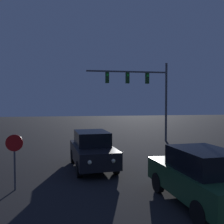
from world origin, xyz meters
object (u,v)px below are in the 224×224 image
at_px(car_near, 201,176).
at_px(car_far, 92,150).
at_px(stop_sign, 14,152).
at_px(traffic_signal_mast, 144,87).

bearing_deg(car_near, car_far, 116.36).
xyz_separation_m(car_near, car_far, (-2.97, 5.19, 0.00)).
xyz_separation_m(car_far, stop_sign, (-3.21, -2.68, 0.52)).
relative_size(car_far, traffic_signal_mast, 0.65).
bearing_deg(traffic_signal_mast, car_far, -123.72).
distance_m(car_near, traffic_signal_mast, 13.51).
bearing_deg(traffic_signal_mast, car_near, -99.42).
bearing_deg(stop_sign, car_far, 39.90).
relative_size(car_near, car_far, 1.00).
bearing_deg(car_far, car_near, 115.46).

